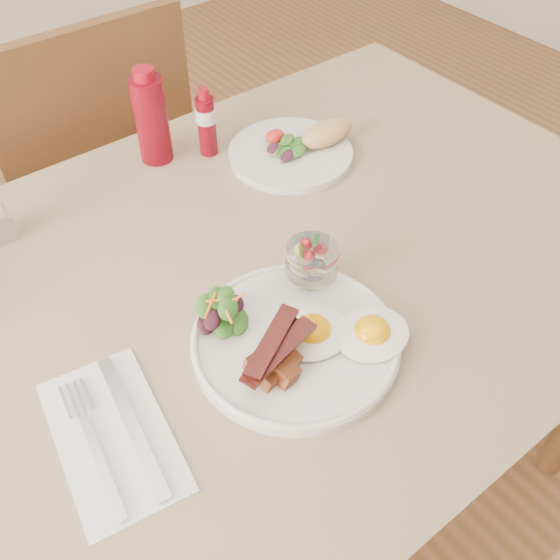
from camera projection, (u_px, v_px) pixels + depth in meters
The scene contains 11 objects.
table at pixel (260, 306), 1.01m from camera, with size 1.33×0.88×0.75m.
chair_far at pixel (95, 179), 1.47m from camera, with size 0.42×0.42×0.93m.
main_plate at pixel (296, 342), 0.83m from camera, with size 0.28×0.28×0.02m, color silver.
fried_eggs at pixel (342, 331), 0.83m from camera, with size 0.17×0.15×0.03m.
bacon_potato_pile at pixel (276, 357), 0.78m from camera, with size 0.12×0.08×0.05m.
side_salad at pixel (223, 313), 0.83m from camera, with size 0.08×0.08×0.04m.
fruit_cup at pixel (312, 260), 0.87m from camera, with size 0.08×0.08×0.08m.
second_plate at pixel (299, 148), 1.14m from camera, with size 0.24×0.23×0.06m.
ketchup_bottle at pixel (151, 118), 1.09m from camera, with size 0.07×0.07×0.17m.
hot_sauce_bottle at pixel (206, 123), 1.11m from camera, with size 0.05×0.05×0.13m.
napkin_cutlery at pixel (114, 435), 0.74m from camera, with size 0.16×0.25×0.01m.
Camera 1 is at (-0.38, -0.55, 1.42)m, focal length 40.00 mm.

